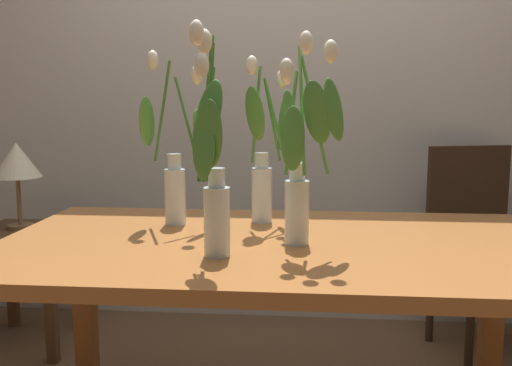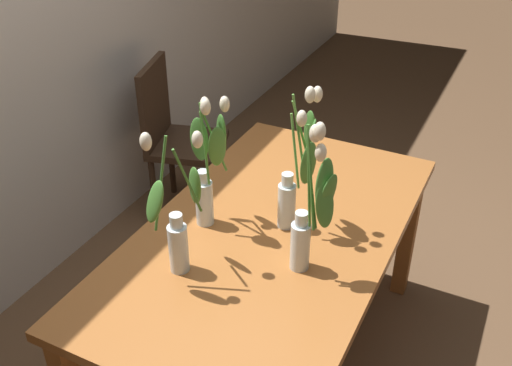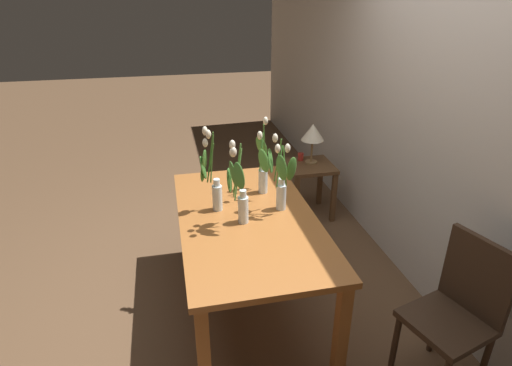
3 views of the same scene
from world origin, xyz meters
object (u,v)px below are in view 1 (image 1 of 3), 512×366
(tulip_vase_1, at_px, (175,169))
(table_lamp, at_px, (17,163))
(tulip_vase_3, at_px, (303,168))
(tulip_vase_2, at_px, (267,158))
(tulip_vase_0, at_px, (212,175))
(side_table, at_px, (28,254))
(dining_table, at_px, (277,271))
(dining_chair, at_px, (478,236))

(tulip_vase_1, xyz_separation_m, table_lamp, (-0.90, 0.70, -0.06))
(tulip_vase_3, xyz_separation_m, table_lamp, (-1.31, 0.95, -0.10))
(tulip_vase_1, bearing_deg, tulip_vase_2, 10.50)
(tulip_vase_0, xyz_separation_m, side_table, (-1.05, 1.08, -0.52))
(dining_table, xyz_separation_m, tulip_vase_0, (-0.15, -0.21, 0.31))
(dining_chair, distance_m, table_lamp, 2.13)
(side_table, xyz_separation_m, table_lamp, (-0.04, 0.02, 0.42))
(tulip_vase_0, distance_m, table_lamp, 1.55)
(tulip_vase_0, relative_size, side_table, 1.07)
(tulip_vase_0, bearing_deg, table_lamp, 134.74)
(tulip_vase_2, relative_size, tulip_vase_3, 0.93)
(tulip_vase_2, height_order, dining_chair, tulip_vase_2)
(dining_table, distance_m, tulip_vase_1, 0.47)
(tulip_vase_1, bearing_deg, dining_table, -28.50)
(tulip_vase_2, xyz_separation_m, dining_chair, (0.91, 0.78, -0.43))
(tulip_vase_3, bearing_deg, tulip_vase_2, 111.24)
(tulip_vase_3, bearing_deg, tulip_vase_0, -147.37)
(tulip_vase_2, distance_m, side_table, 1.42)
(dining_table, relative_size, table_lamp, 4.02)
(table_lamp, bearing_deg, side_table, -28.60)
(tulip_vase_0, bearing_deg, tulip_vase_1, 115.41)
(tulip_vase_2, bearing_deg, dining_chair, 40.55)
(dining_table, bearing_deg, side_table, 144.17)
(tulip_vase_1, distance_m, table_lamp, 1.14)
(tulip_vase_2, distance_m, table_lamp, 1.36)
(tulip_vase_3, xyz_separation_m, dining_chair, (0.79, 1.08, -0.44))
(dining_chair, bearing_deg, tulip_vase_1, -145.32)
(dining_table, relative_size, dining_chair, 1.72)
(side_table, distance_m, table_lamp, 0.43)
(table_lamp, bearing_deg, tulip_vase_0, -45.26)
(dining_table, bearing_deg, tulip_vase_3, -41.59)
(side_table, bearing_deg, tulip_vase_0, -45.71)
(dining_chair, bearing_deg, side_table, -175.90)
(tulip_vase_3, distance_m, dining_chair, 1.41)
(dining_chair, height_order, side_table, dining_chair)
(tulip_vase_3, xyz_separation_m, side_table, (-1.27, 0.93, -0.53))
(dining_table, bearing_deg, tulip_vase_2, 100.43)
(tulip_vase_2, relative_size, dining_chair, 0.58)
(tulip_vase_0, height_order, tulip_vase_1, tulip_vase_0)
(dining_table, distance_m, table_lamp, 1.54)
(dining_table, distance_m, tulip_vase_3, 0.33)
(dining_table, xyz_separation_m, table_lamp, (-1.24, 0.89, 0.21))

